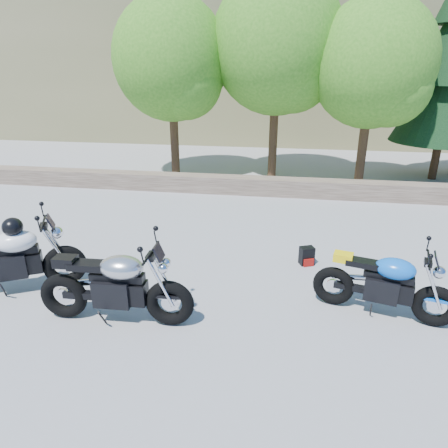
{
  "coord_description": "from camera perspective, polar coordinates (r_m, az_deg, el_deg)",
  "views": [
    {
      "loc": [
        1.33,
        -5.96,
        3.51
      ],
      "look_at": [
        0.2,
        1.0,
        0.75
      ],
      "focal_mm": 32.0,
      "sensor_mm": 36.0,
      "label": 1
    }
  ],
  "objects": [
    {
      "name": "hillside",
      "position": [
        34.24,
        13.47,
        27.54
      ],
      "size": [
        80.0,
        30.0,
        15.0
      ],
      "primitive_type": "cube",
      "color": "#696941",
      "rests_on": "ground"
    },
    {
      "name": "silver_bike",
      "position": [
        6.03,
        -15.21,
        -8.67
      ],
      "size": [
        2.33,
        0.74,
        1.17
      ],
      "rotation": [
        0.0,
        0.0,
        0.04
      ],
      "color": "black",
      "rests_on": "ground"
    },
    {
      "name": "tree_decid_left",
      "position": [
        13.62,
        -7.18,
        21.74
      ],
      "size": [
        3.67,
        3.67,
        5.62
      ],
      "color": "#382314",
      "rests_on": "ground"
    },
    {
      "name": "blue_bike",
      "position": [
        6.45,
        21.97,
        -8.05
      ],
      "size": [
        2.05,
        0.79,
        1.04
      ],
      "rotation": [
        0.0,
        0.0,
        -0.25
      ],
      "color": "black",
      "rests_on": "ground"
    },
    {
      "name": "tree_decid_right",
      "position": [
        13.12,
        20.96,
        20.02
      ],
      "size": [
        3.54,
        3.54,
        5.41
      ],
      "color": "#382314",
      "rests_on": "ground"
    },
    {
      "name": "ground",
      "position": [
        7.04,
        -2.94,
        -8.54
      ],
      "size": [
        90.0,
        90.0,
        0.0
      ],
      "primitive_type": "plane",
      "color": "#939398",
      "rests_on": "ground"
    },
    {
      "name": "backpack",
      "position": [
        7.79,
        11.74,
        -4.51
      ],
      "size": [
        0.31,
        0.29,
        0.35
      ],
      "rotation": [
        0.0,
        0.0,
        0.4
      ],
      "color": "black",
      "rests_on": "ground"
    },
    {
      "name": "white_bike",
      "position": [
        7.39,
        -28.41,
        -4.21
      ],
      "size": [
        2.17,
        1.25,
        1.31
      ],
      "rotation": [
        0.0,
        0.0,
        0.48
      ],
      "color": "black",
      "rests_on": "ground"
    },
    {
      "name": "tree_decid_mid",
      "position": [
        13.51,
        8.07,
        23.42
      ],
      "size": [
        4.08,
        4.08,
        6.24
      ],
      "color": "#382314",
      "rests_on": "ground"
    },
    {
      "name": "stone_wall",
      "position": [
        11.99,
        2.5,
        5.57
      ],
      "size": [
        22.0,
        0.55,
        0.5
      ],
      "primitive_type": "cube",
      "color": "brown",
      "rests_on": "ground"
    }
  ]
}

